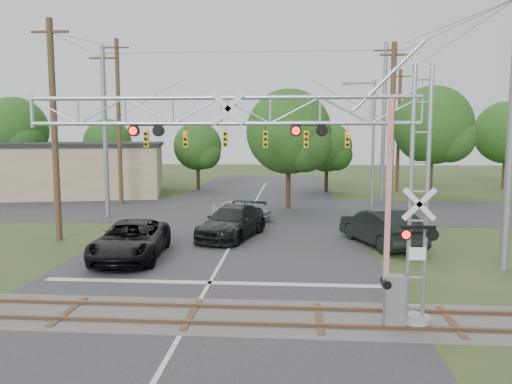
# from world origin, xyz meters

# --- Properties ---
(ground) EXTENTS (160.00, 160.00, 0.00)m
(ground) POSITION_xyz_m (0.00, 0.00, 0.00)
(ground) COLOR #2F4620
(ground) RESTS_ON ground
(road_main) EXTENTS (14.00, 90.00, 0.02)m
(road_main) POSITION_xyz_m (0.00, 10.00, 0.01)
(road_main) COLOR #2A292C
(road_main) RESTS_ON ground
(road_cross) EXTENTS (90.00, 12.00, 0.02)m
(road_cross) POSITION_xyz_m (0.00, 24.00, 0.01)
(road_cross) COLOR #2A292C
(road_cross) RESTS_ON ground
(railroad_track) EXTENTS (90.00, 3.20, 0.17)m
(railroad_track) POSITION_xyz_m (0.00, 2.00, 0.03)
(railroad_track) COLOR #504945
(railroad_track) RESTS_ON ground
(crossing_gantry) EXTENTS (12.09, 0.98, 7.68)m
(crossing_gantry) POSITION_xyz_m (3.29, 1.64, 4.79)
(crossing_gantry) COLOR gray
(crossing_gantry) RESTS_ON ground
(traffic_signal_span) EXTENTS (19.34, 0.36, 11.50)m
(traffic_signal_span) POSITION_xyz_m (0.91, 20.00, 5.68)
(traffic_signal_span) COLOR gray
(traffic_signal_span) RESTS_ON ground
(pickup_black) EXTENTS (3.33, 6.37, 1.71)m
(pickup_black) POSITION_xyz_m (-4.26, 9.05, 0.86)
(pickup_black) COLOR black
(pickup_black) RESTS_ON ground
(car_dark) EXTENTS (3.91, 6.43, 1.74)m
(car_dark) POSITION_xyz_m (-0.17, 14.01, 0.87)
(car_dark) COLOR black
(car_dark) RESTS_ON ground
(sedan_silver) EXTENTS (4.36, 3.12, 1.38)m
(sedan_silver) POSITION_xyz_m (-0.24, 19.60, 0.69)
(sedan_silver) COLOR #A4A6AB
(sedan_silver) RESTS_ON ground
(suv_dark) EXTENTS (3.89, 6.12, 1.91)m
(suv_dark) POSITION_xyz_m (7.71, 12.72, 0.95)
(suv_dark) COLOR black
(suv_dark) RESTS_ON ground
(commercial_building) EXTENTS (22.72, 14.90, 4.90)m
(commercial_building) POSITION_xyz_m (-19.69, 32.02, 2.46)
(commercial_building) COLOR #978964
(commercial_building) RESTS_ON ground
(streetlight) EXTENTS (2.62, 0.27, 9.83)m
(streetlight) POSITION_xyz_m (9.18, 26.63, 5.50)
(streetlight) COLOR gray
(streetlight) RESTS_ON ground
(utility_poles) EXTENTS (26.32, 29.16, 13.31)m
(utility_poles) POSITION_xyz_m (3.13, 23.30, 6.32)
(utility_poles) COLOR #3E2A1C
(utility_poles) RESTS_ON ground
(treeline) EXTENTS (56.78, 21.82, 10.05)m
(treeline) POSITION_xyz_m (1.92, 34.91, 5.74)
(treeline) COLOR #352318
(treeline) RESTS_ON ground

